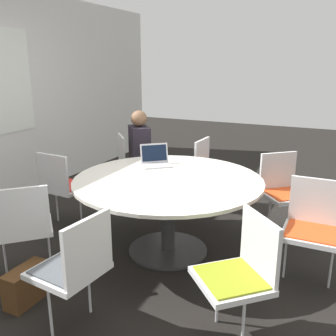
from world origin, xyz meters
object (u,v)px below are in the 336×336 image
object	(u,v)px
person_0	(141,150)
chair_3	(75,263)
chair_1	(62,183)
chair_5	(312,223)
laptop	(156,160)
chair_7	(211,168)
handbag	(27,285)
chair_0	(131,161)
chair_4	(241,269)
chair_2	(24,223)
chair_6	(283,187)

from	to	relation	value
person_0	chair_3	bearing A→B (deg)	-21.82
chair_1	person_0	bearing A→B (deg)	71.20
chair_5	laptop	distance (m)	1.65
laptop	chair_5	bearing A→B (deg)	-51.62
chair_7	handbag	bearing A→B (deg)	-11.74
chair_5	person_0	bearing A→B (deg)	-23.91
chair_7	laptop	bearing A→B (deg)	-15.93
chair_1	handbag	size ratio (longest dim) A/B	2.40
chair_0	person_0	size ratio (longest dim) A/B	0.71
chair_4	person_0	distance (m)	2.63
chair_2	chair_5	bearing A→B (deg)	-19.63
chair_4	person_0	xyz separation A→B (m)	(1.91, 1.79, 0.19)
chair_4	chair_5	size ratio (longest dim) A/B	1.00
chair_0	handbag	world-z (taller)	chair_0
handbag	chair_3	bearing A→B (deg)	-99.47
laptop	handbag	bearing A→B (deg)	-142.53
chair_6	handbag	world-z (taller)	chair_6
chair_5	laptop	size ratio (longest dim) A/B	2.28
chair_2	laptop	xyz separation A→B (m)	(1.32, -0.55, 0.28)
chair_2	handbag	distance (m)	0.49
chair_7	chair_5	bearing A→B (deg)	49.15
chair_6	laptop	size ratio (longest dim) A/B	2.28
chair_2	person_0	distance (m)	1.99
chair_1	chair_2	world-z (taller)	same
chair_0	chair_5	xyz separation A→B (m)	(-1.10, -2.37, 0.00)
chair_1	chair_7	world-z (taller)	same
chair_4	chair_7	world-z (taller)	same
chair_0	person_0	distance (m)	0.32
chair_4	laptop	size ratio (longest dim) A/B	2.28
chair_2	chair_6	bearing A→B (deg)	1.02
chair_1	chair_7	bearing A→B (deg)	48.59
chair_4	laptop	xyz separation A→B (m)	(1.25, 1.25, 0.28)
chair_3	chair_5	bearing A→B (deg)	-39.01
chair_3	chair_5	xyz separation A→B (m)	(1.34, -1.36, 0.00)
chair_6	handbag	bearing A→B (deg)	12.07
chair_2	chair_3	xyz separation A→B (m)	(-0.33, -0.79, 0.00)
handbag	chair_1	bearing A→B (deg)	27.98
chair_4	chair_7	xyz separation A→B (m)	(2.17, 0.94, 0.00)
laptop	chair_0	bearing A→B (deg)	93.53
chair_6	chair_4	bearing A→B (deg)	49.28
chair_3	chair_6	world-z (taller)	same
handbag	chair_0	bearing A→B (deg)	10.59
chair_5	handbag	xyz separation A→B (m)	(-1.25, 1.93, -0.38)
chair_3	chair_2	bearing A→B (deg)	73.63
chair_3	chair_4	bearing A→B (deg)	-62.11
chair_2	laptop	world-z (taller)	laptop
person_0	chair_2	bearing A→B (deg)	-40.60
chair_1	laptop	xyz separation A→B (m)	(0.35, -0.97, 0.28)
person_0	chair_5	bearing A→B (deg)	25.02
chair_0	chair_7	distance (m)	1.08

